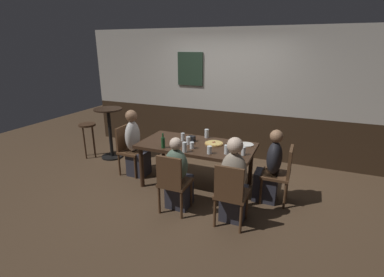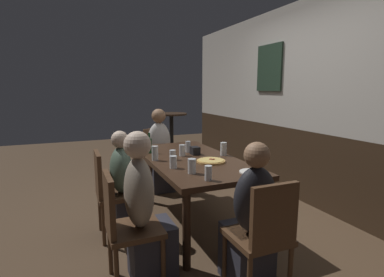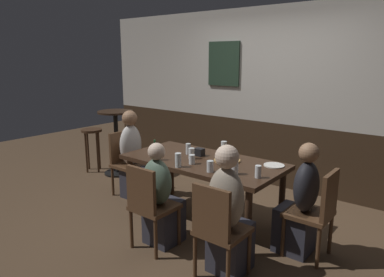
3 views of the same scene
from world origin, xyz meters
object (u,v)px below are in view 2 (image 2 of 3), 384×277
(condiment_caddy, at_px, (195,151))
(person_mid_near, at_px, (127,192))
(person_head_east, at_px, (250,226))
(person_right_near, at_px, (146,218))
(chair_head_west, at_px, (157,155))
(bar_stool, at_px, (157,137))
(pizza, at_px, (211,161))
(pint_glass_amber, at_px, (173,156))
(beer_glass_tall, at_px, (155,154))
(beer_bottle_green, at_px, (149,145))
(chair_mid_near, at_px, (110,189))
(beer_glass_half, at_px, (173,163))
(chair_right_near, at_px, (124,223))
(pint_glass_pale, at_px, (224,150))
(tumbler_water, at_px, (188,147))
(pint_glass_stout, at_px, (182,151))
(side_bar_table, at_px, (172,137))
(dining_table, at_px, (191,164))
(tumbler_short, at_px, (192,167))
(person_head_west, at_px, (160,156))
(chair_head_east, at_px, (264,233))
(highball_clear, at_px, (208,174))
(plate_white_large, at_px, (252,172))

(condiment_caddy, bearing_deg, person_mid_near, -80.74)
(person_head_east, distance_m, person_right_near, 0.80)
(chair_head_west, height_order, bar_stool, chair_head_west)
(pizza, height_order, pint_glass_amber, pint_glass_amber)
(beer_glass_tall, distance_m, beer_bottle_green, 0.38)
(person_head_east, bearing_deg, chair_mid_near, -143.44)
(condiment_caddy, bearing_deg, beer_glass_half, -42.48)
(person_head_east, bearing_deg, chair_right_near, -112.61)
(chair_right_near, bearing_deg, pint_glass_amber, 140.62)
(person_right_near, distance_m, pint_glass_pale, 1.38)
(beer_glass_half, bearing_deg, tumbler_water, 147.02)
(person_head_east, xyz_separation_m, pint_glass_stout, (-1.30, -0.05, 0.33))
(beer_glass_tall, height_order, pint_glass_stout, beer_glass_tall)
(chair_mid_near, bearing_deg, condiment_caddy, 97.72)
(person_right_near, bearing_deg, side_bar_table, 157.62)
(dining_table, distance_m, side_bar_table, 2.19)
(dining_table, bearing_deg, pint_glass_pale, 85.48)
(tumbler_short, bearing_deg, pizza, 132.08)
(dining_table, relative_size, chair_head_west, 2.10)
(chair_right_near, relative_size, condiment_caddy, 8.00)
(person_head_east, xyz_separation_m, beer_bottle_green, (-1.59, -0.35, 0.36))
(beer_glass_tall, bearing_deg, chair_head_west, 163.25)
(person_head_west, distance_m, beer_bottle_green, 0.90)
(person_head_east, bearing_deg, pizza, 172.47)
(beer_glass_tall, xyz_separation_m, side_bar_table, (-2.09, 0.89, -0.19))
(pint_glass_pale, xyz_separation_m, side_bar_table, (-2.16, 0.11, -0.19))
(chair_head_east, height_order, beer_glass_tall, beer_glass_tall)
(person_head_east, relative_size, pint_glass_stout, 8.83)
(beer_glass_half, bearing_deg, person_head_east, 20.41)
(person_head_west, xyz_separation_m, pint_glass_pale, (1.21, 0.39, 0.30))
(dining_table, height_order, condiment_caddy, condiment_caddy)
(chair_head_west, height_order, beer_bottle_green, beer_bottle_green)
(dining_table, xyz_separation_m, chair_right_near, (0.81, -0.87, -0.17))
(chair_mid_near, relative_size, chair_right_near, 1.00)
(beer_glass_tall, height_order, highball_clear, beer_glass_tall)
(beer_glass_half, xyz_separation_m, tumbler_short, (0.23, 0.09, 0.01))
(person_head_west, bearing_deg, chair_head_west, 180.00)
(person_mid_near, xyz_separation_m, tumbler_water, (-0.28, 0.79, 0.35))
(pint_glass_pale, xyz_separation_m, beer_glass_half, (0.30, -0.70, -0.01))
(pizza, xyz_separation_m, condiment_caddy, (-0.39, -0.01, 0.03))
(plate_white_large, bearing_deg, beer_bottle_green, -151.23)
(pint_glass_amber, height_order, condiment_caddy, pint_glass_amber)
(person_head_east, relative_size, person_mid_near, 1.04)
(highball_clear, bearing_deg, pint_glass_pale, 143.83)
(beer_glass_tall, bearing_deg, beer_bottle_green, 174.27)
(highball_clear, bearing_deg, tumbler_water, 166.77)
(chair_head_west, xyz_separation_m, beer_glass_tall, (1.30, -0.39, 0.31))
(condiment_caddy, height_order, bar_stool, condiment_caddy)
(dining_table, xyz_separation_m, chair_head_west, (-1.34, 0.00, -0.17))
(person_head_west, height_order, pint_glass_pale, person_head_west)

